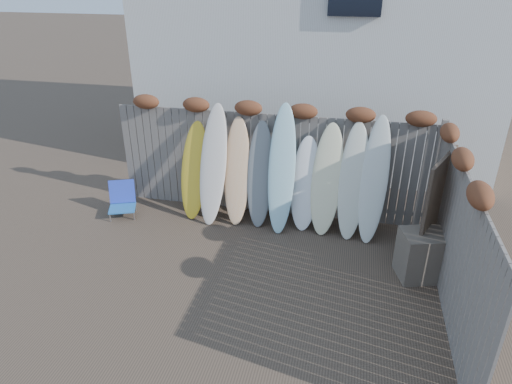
% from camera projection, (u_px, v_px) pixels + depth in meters
% --- Properties ---
extents(ground, '(80.00, 80.00, 0.00)m').
position_uv_depth(ground, '(239.00, 283.00, 7.06)').
color(ground, '#493A2D').
extents(back_fence, '(6.05, 0.28, 2.24)m').
position_uv_depth(back_fence, '(273.00, 156.00, 8.62)').
color(back_fence, slate).
rests_on(back_fence, ground).
extents(right_fence, '(0.28, 4.40, 2.24)m').
position_uv_depth(right_fence, '(456.00, 234.00, 6.19)').
color(right_fence, slate).
rests_on(right_fence, ground).
extents(house, '(8.50, 5.50, 6.33)m').
position_uv_depth(house, '(322.00, 21.00, 11.23)').
color(house, silver).
rests_on(house, ground).
extents(beach_chair, '(0.65, 0.67, 0.65)m').
position_uv_depth(beach_chair, '(122.00, 200.00, 8.93)').
color(beach_chair, '#2469B5').
rests_on(beach_chair, ground).
extents(wooden_crate, '(0.79, 0.71, 0.77)m').
position_uv_depth(wooden_crate, '(422.00, 255.00, 7.07)').
color(wooden_crate, '#746257').
rests_on(wooden_crate, ground).
extents(lattice_panel, '(0.54, 1.15, 1.85)m').
position_uv_depth(lattice_panel, '(435.00, 211.00, 7.23)').
color(lattice_panel, brown).
rests_on(lattice_panel, ground).
extents(surfboard_0, '(0.58, 0.69, 1.82)m').
position_uv_depth(surfboard_0, '(194.00, 171.00, 8.69)').
color(surfboard_0, yellow).
rests_on(surfboard_0, ground).
extents(surfboard_1, '(0.58, 0.81, 2.19)m').
position_uv_depth(surfboard_1, '(213.00, 165.00, 8.46)').
color(surfboard_1, white).
rests_on(surfboard_1, ground).
extents(surfboard_2, '(0.54, 0.74, 1.96)m').
position_uv_depth(surfboard_2, '(237.00, 172.00, 8.48)').
color(surfboard_2, '#E5B989').
rests_on(surfboard_2, ground).
extents(surfboard_3, '(0.52, 0.71, 1.91)m').
position_uv_depth(surfboard_3, '(260.00, 175.00, 8.41)').
color(surfboard_3, slate).
rests_on(surfboard_3, ground).
extents(surfboard_4, '(0.52, 0.82, 2.27)m').
position_uv_depth(surfboard_4, '(282.00, 169.00, 8.18)').
color(surfboard_4, '#A2D6E2').
rests_on(surfboard_4, ground).
extents(surfboard_5, '(0.52, 0.61, 1.69)m').
position_uv_depth(surfboard_5, '(305.00, 184.00, 8.32)').
color(surfboard_5, white).
rests_on(surfboard_5, ground).
extents(surfboard_6, '(0.60, 0.74, 1.96)m').
position_uv_depth(surfboard_6, '(327.00, 180.00, 8.15)').
color(surfboard_6, '#F4EEBE').
rests_on(surfboard_6, ground).
extents(surfboard_7, '(0.51, 0.74, 2.02)m').
position_uv_depth(surfboard_7, '(353.00, 182.00, 8.01)').
color(surfboard_7, silver).
rests_on(surfboard_7, ground).
extents(surfboard_8, '(0.53, 0.80, 2.17)m').
position_uv_depth(surfboard_8, '(374.00, 180.00, 7.89)').
color(surfboard_8, silver).
rests_on(surfboard_8, ground).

